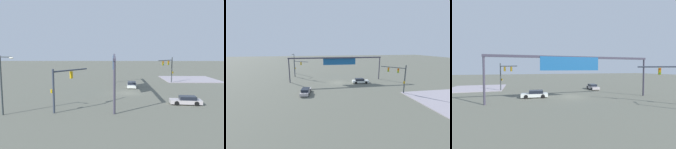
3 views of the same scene
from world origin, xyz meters
TOP-DOWN VIEW (x-y plane):
  - ground_plane at (0.00, 0.00)m, footprint 219.01×219.01m
  - sidewalk_corner at (18.25, -17.09)m, footprint 12.42×13.42m
  - traffic_signal_near_corner at (11.45, -10.11)m, footprint 3.65×4.30m
  - traffic_signal_opposite_side at (-11.70, 9.11)m, footprint 4.72×3.96m
  - overhead_sign_gantry at (0.25, 2.47)m, footprint 26.40×0.43m
  - sedan_car_approaching at (-8.12, -7.87)m, footprint 2.15×4.53m
  - sedan_car_waiting_far at (5.95, -1.19)m, footprint 4.54×2.25m

SIDE VIEW (x-z plane):
  - ground_plane at x=0.00m, z-range 0.00..0.00m
  - sidewalk_corner at x=18.25m, z-range 0.00..0.15m
  - sedan_car_approaching at x=-8.12m, z-range -0.03..1.18m
  - sedan_car_waiting_far at x=5.95m, z-range -0.03..1.18m
  - traffic_signal_opposite_side at x=-11.70m, z-range 0.95..6.43m
  - traffic_signal_near_corner at x=11.45m, z-range 0.96..6.99m
  - overhead_sign_gantry at x=0.25m, z-range 2.36..9.15m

